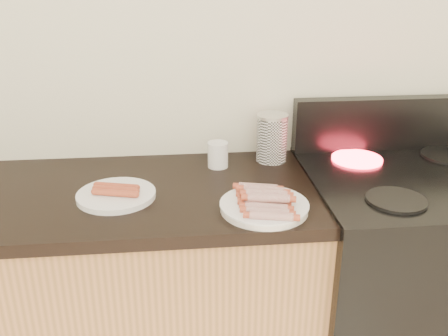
{
  "coord_description": "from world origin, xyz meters",
  "views": [
    {
      "loc": [
        -0.04,
        0.22,
        1.57
      ],
      "look_at": [
        0.1,
        1.62,
        0.99
      ],
      "focal_mm": 40.0,
      "sensor_mm": 36.0,
      "label": 1
    }
  ],
  "objects": [
    {
      "name": "stove_panel",
      "position": [
        0.78,
        1.96,
        1.01
      ],
      "size": [
        0.76,
        0.06,
        0.2
      ],
      "primitive_type": "cube",
      "color": "black",
      "rests_on": "stove"
    },
    {
      "name": "burner_far_left",
      "position": [
        0.61,
        1.84,
        0.92
      ],
      "size": [
        0.18,
        0.18,
        0.01
      ],
      "primitive_type": "cylinder",
      "color": "#FF1E2D",
      "rests_on": "stove"
    },
    {
      "name": "plain_sausages",
      "position": [
        -0.23,
        1.64,
        0.93
      ],
      "size": [
        0.13,
        0.1,
        0.02
      ],
      "rotation": [
        0.0,
        0.0,
        -0.26
      ],
      "color": "#DC8C59",
      "rests_on": "side_plate"
    },
    {
      "name": "stove",
      "position": [
        0.78,
        1.68,
        0.46
      ],
      "size": [
        0.76,
        0.65,
        0.91
      ],
      "color": "black",
      "rests_on": "floor"
    },
    {
      "name": "wall_back",
      "position": [
        0.0,
        2.0,
        1.3
      ],
      "size": [
        4.0,
        0.04,
        2.6
      ],
      "primitive_type": "cube",
      "color": "silver",
      "rests_on": "ground"
    },
    {
      "name": "side_plate",
      "position": [
        -0.23,
        1.64,
        0.91
      ],
      "size": [
        0.26,
        0.26,
        0.02
      ],
      "primitive_type": "cylinder",
      "rotation": [
        0.0,
        0.0,
        -0.07
      ],
      "color": "white",
      "rests_on": "counter_slab"
    },
    {
      "name": "canister",
      "position": [
        0.31,
        1.9,
        0.99
      ],
      "size": [
        0.11,
        0.11,
        0.18
      ],
      "rotation": [
        0.0,
        0.0,
        0.05
      ],
      "color": "white",
      "rests_on": "counter_slab"
    },
    {
      "name": "burner_near_left",
      "position": [
        0.61,
        1.51,
        0.92
      ],
      "size": [
        0.18,
        0.18,
        0.01
      ],
      "primitive_type": "cylinder",
      "color": "black",
      "rests_on": "stove"
    },
    {
      "name": "burner_far_right",
      "position": [
        0.95,
        1.84,
        0.92
      ],
      "size": [
        0.18,
        0.18,
        0.01
      ],
      "primitive_type": "cylinder",
      "color": "black",
      "rests_on": "stove"
    },
    {
      "name": "mug",
      "position": [
        0.11,
        1.86,
        0.95
      ],
      "size": [
        0.08,
        0.08,
        0.09
      ],
      "primitive_type": "cylinder",
      "rotation": [
        0.0,
        0.0,
        -0.04
      ],
      "color": "white",
      "rests_on": "counter_slab"
    },
    {
      "name": "main_plate",
      "position": [
        0.21,
        1.51,
        0.91
      ],
      "size": [
        0.33,
        0.33,
        0.02
      ],
      "primitive_type": "cylinder",
      "rotation": [
        0.0,
        0.0,
        0.34
      ],
      "color": "silver",
      "rests_on": "counter_slab"
    },
    {
      "name": "hotdog_pile",
      "position": [
        0.21,
        1.51,
        0.94
      ],
      "size": [
        0.12,
        0.25,
        0.05
      ],
      "rotation": [
        0.0,
        0.0,
        -0.28
      ],
      "color": "#9F3E2B",
      "rests_on": "main_plate"
    }
  ]
}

